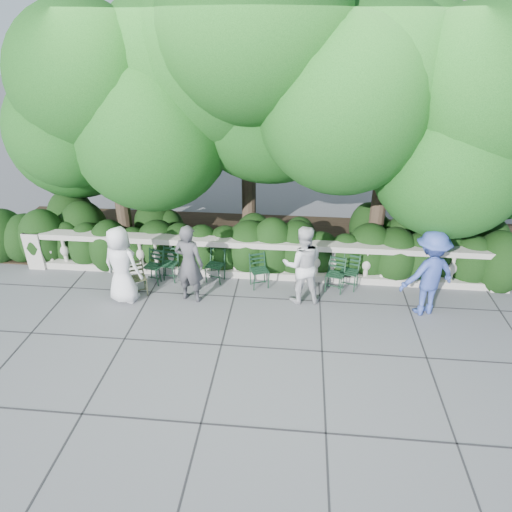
# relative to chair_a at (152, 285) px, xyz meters

# --- Properties ---
(ground) EXTENTS (90.00, 90.00, 0.00)m
(ground) POSITION_rel_chair_a_xyz_m (2.58, -1.13, 0.00)
(ground) COLOR #4F5056
(ground) RESTS_ON ground
(balustrade) EXTENTS (12.00, 0.44, 1.00)m
(balustrade) POSITION_rel_chair_a_xyz_m (2.58, 0.67, 0.49)
(balustrade) COLOR #9E998E
(balustrade) RESTS_ON ground
(shrub_hedge) EXTENTS (15.00, 2.60, 1.70)m
(shrub_hedge) POSITION_rel_chair_a_xyz_m (2.58, 1.87, 0.00)
(shrub_hedge) COLOR black
(shrub_hedge) RESTS_ON ground
(tree_canopy) EXTENTS (15.04, 6.52, 6.78)m
(tree_canopy) POSITION_rel_chair_a_xyz_m (3.26, 2.06, 3.96)
(tree_canopy) COLOR #3F3023
(tree_canopy) RESTS_ON ground
(chair_a) EXTENTS (0.54, 0.57, 0.84)m
(chair_a) POSITION_rel_chair_a_xyz_m (0.00, 0.00, 0.00)
(chair_a) COLOR black
(chair_a) RESTS_ON ground
(chair_b) EXTENTS (0.50, 0.53, 0.84)m
(chair_b) POSITION_rel_chair_a_xyz_m (0.36, 0.15, 0.00)
(chair_b) COLOR black
(chair_b) RESTS_ON ground
(chair_c) EXTENTS (0.54, 0.57, 0.84)m
(chair_c) POSITION_rel_chair_a_xyz_m (1.49, 0.20, 0.00)
(chair_c) COLOR black
(chair_c) RESTS_ON ground
(chair_d) EXTENTS (0.56, 0.59, 0.84)m
(chair_d) POSITION_rel_chair_a_xyz_m (4.72, 0.20, 0.00)
(chair_d) COLOR black
(chair_d) RESTS_ON ground
(chair_e) EXTENTS (0.59, 0.61, 0.84)m
(chair_e) POSITION_rel_chair_a_xyz_m (2.68, 0.06, 0.00)
(chair_e) COLOR black
(chair_e) RESTS_ON ground
(chair_f) EXTENTS (0.55, 0.58, 0.84)m
(chair_f) POSITION_rel_chair_a_xyz_m (4.39, 0.03, 0.00)
(chair_f) COLOR black
(chair_f) RESTS_ON ground
(chair_weathered) EXTENTS (0.62, 0.63, 0.84)m
(chair_weathered) POSITION_rel_chair_a_xyz_m (-0.11, -0.59, 0.00)
(chair_weathered) COLOR black
(chair_weathered) RESTS_ON ground
(person_businessman) EXTENTS (1.01, 0.78, 1.82)m
(person_businessman) POSITION_rel_chair_a_xyz_m (-0.39, -0.70, 0.91)
(person_businessman) COLOR silver
(person_businessman) RESTS_ON ground
(person_woman_grey) EXTENTS (0.77, 0.60, 1.86)m
(person_woman_grey) POSITION_rel_chair_a_xyz_m (1.11, -0.52, 0.93)
(person_woman_grey) COLOR #3F3F44
(person_woman_grey) RESTS_ON ground
(person_casual_man) EXTENTS (0.98, 0.81, 1.85)m
(person_casual_man) POSITION_rel_chair_a_xyz_m (3.63, -0.31, 0.93)
(person_casual_man) COLOR silver
(person_casual_man) RESTS_ON ground
(person_older_blue) EXTENTS (1.44, 1.15, 1.95)m
(person_older_blue) POSITION_rel_chair_a_xyz_m (6.32, -0.52, 0.97)
(person_older_blue) COLOR #324696
(person_older_blue) RESTS_ON ground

